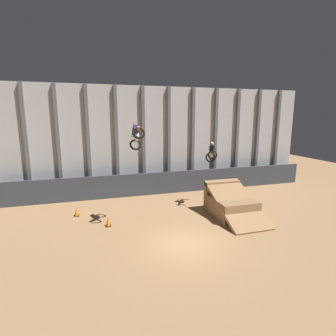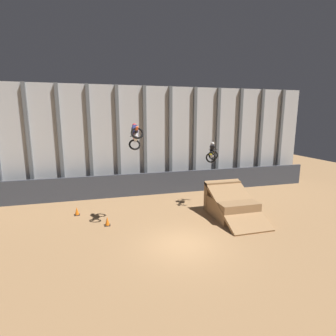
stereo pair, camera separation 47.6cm
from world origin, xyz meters
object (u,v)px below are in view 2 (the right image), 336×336
Objects in this scene: traffic_cone_near_ramp at (107,221)px; rider_bike_left_air at (136,136)px; dirt_ramp at (230,204)px; rider_bike_right_air at (212,153)px; traffic_cone_arena_edge at (77,211)px.

rider_bike_left_air is at bearing -12.27° from traffic_cone_near_ramp.
rider_bike_right_air reaches higher than dirt_ramp.
rider_bike_left_air is 5.66m from traffic_cone_near_ramp.
dirt_ramp is at bearing -44.92° from rider_bike_right_air.
dirt_ramp is at bearing -15.30° from traffic_cone_arena_edge.
dirt_ramp is 3.94m from rider_bike_right_air.
rider_bike_right_air reaches higher than traffic_cone_near_ramp.
traffic_cone_near_ramp is (-1.85, 0.40, -5.34)m from rider_bike_left_air.
dirt_ramp is 10.62m from traffic_cone_arena_edge.
rider_bike_right_air is at bearing -4.02° from traffic_cone_arena_edge.
dirt_ramp is 8.05m from rider_bike_left_air.
rider_bike_right_air is 2.94× the size of traffic_cone_arena_edge.
traffic_cone_near_ramp is at bearing 176.97° from dirt_ramp.
rider_bike_right_air is at bearing 19.45° from rider_bike_left_air.
traffic_cone_arena_edge is (-10.23, 2.80, -0.49)m from dirt_ramp.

